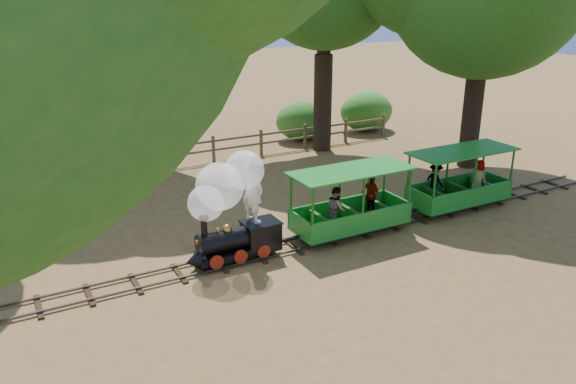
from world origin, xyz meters
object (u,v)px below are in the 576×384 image
carriage_rear (457,185)px  fence (188,150)px  carriage_front (351,208)px  locomotive (230,200)px

carriage_rear → fence: bearing=124.9°
carriage_rear → carriage_front: bearing=-179.3°
fence → locomotive: bearing=-101.8°
locomotive → carriage_rear: locomotive is taller
carriage_front → fence: bearing=102.3°
carriage_rear → fence: 9.71m
locomotive → carriage_rear: size_ratio=0.83×
fence → carriage_rear: bearing=-55.1°
locomotive → carriage_front: locomotive is taller
locomotive → carriage_front: (3.40, -0.09, -0.81)m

